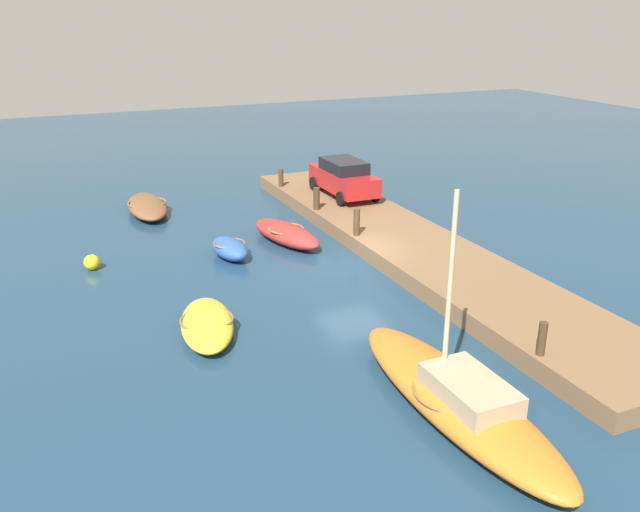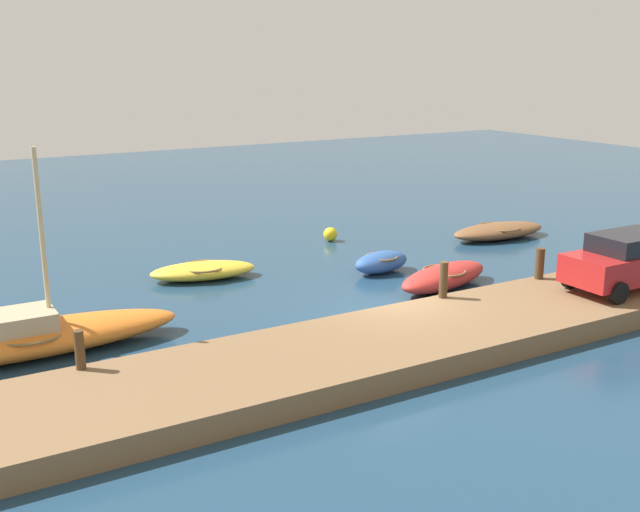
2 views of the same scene
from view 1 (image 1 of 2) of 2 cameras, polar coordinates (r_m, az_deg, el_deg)
name	(u,v)px [view 1 (image 1 of 2)]	position (r m, az deg, el deg)	size (l,w,h in m)	color
ground_plane	(354,263)	(24.56, 2.91, -0.57)	(84.00, 84.00, 0.00)	navy
dock_platform	(410,246)	(25.57, 7.73, 0.84)	(23.58, 3.85, 0.59)	brown
rowboat_yellow	(207,324)	(19.51, -9.68, -5.78)	(3.80, 2.19, 0.57)	gold
rowboat_red	(286,234)	(26.50, -2.92, 1.94)	(4.17, 2.25, 0.76)	#B72D28
sailboat_orange	(457,397)	(15.86, 11.69, -11.80)	(7.69, 2.03, 5.25)	orange
dinghy_blue	(230,248)	(25.10, -7.76, 0.67)	(2.33, 1.36, 0.74)	#2D569E
motorboat_brown	(147,206)	(31.41, -14.62, 4.17)	(4.51, 1.90, 0.64)	brown
mooring_post_west	(542,339)	(17.72, 18.53, -6.75)	(0.22, 0.22, 0.90)	#47331E
mooring_post_mid_west	(357,222)	(25.52, 3.17, 2.93)	(0.24, 0.24, 1.07)	#47331E
mooring_post_mid_east	(317,198)	(28.85, -0.30, 4.96)	(0.27, 0.27, 0.97)	#47331E
mooring_post_east	(281,178)	(32.75, -3.38, 6.73)	(0.24, 0.24, 0.86)	#47331E
parked_car	(344,177)	(30.95, 2.05, 6.79)	(4.26, 1.95, 1.69)	#B21E1E
marker_buoy	(92,262)	(25.15, -19.01, -0.51)	(0.57, 0.57, 0.57)	yellow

